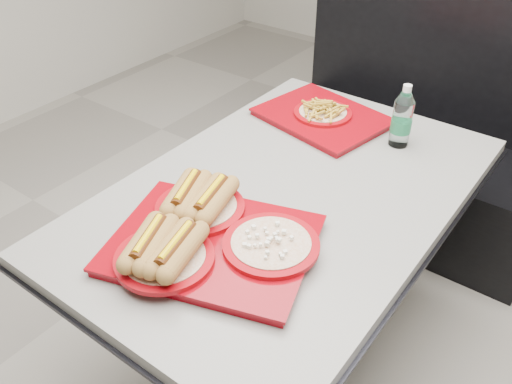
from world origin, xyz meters
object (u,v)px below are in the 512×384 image
Objects in this scene: tray_near at (205,234)px; water_bottle at (402,120)px; diner_table at (286,231)px; booth_bench at (414,142)px; tray_far at (323,114)px.

water_bottle reaches higher than tray_near.
water_bottle is (0.18, 0.80, 0.05)m from tray_near.
tray_near is at bearing -94.96° from diner_table.
diner_table is at bearing -90.00° from booth_bench.
tray_far is (-0.12, 0.79, -0.02)m from tray_near.
booth_bench is at bearing 90.00° from diner_table.
booth_bench is 0.76m from tray_far.
booth_bench is 6.11× the size of water_bottle.
booth_bench is at bearing 103.42° from water_bottle.
tray_far is at bearing 108.24° from diner_table.
tray_far is 2.25× the size of water_bottle.
diner_table is 0.54m from water_bottle.
diner_table is 1.11m from booth_bench.
water_bottle is at bearing 71.36° from diner_table.
water_bottle is at bearing 77.13° from tray_near.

